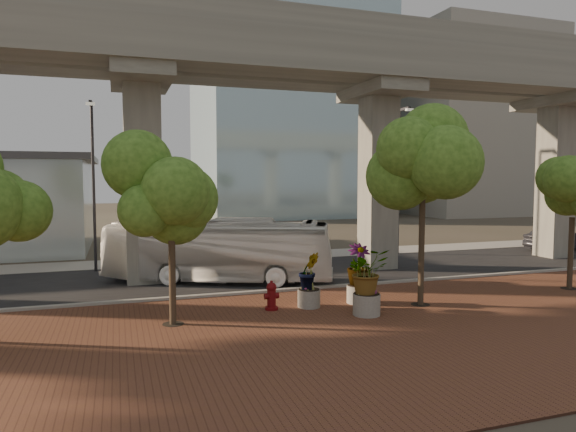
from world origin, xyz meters
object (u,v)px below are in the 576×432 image
object	(u,v)px
transit_bus	(219,251)
planter_front	(367,275)
fire_hydrant	(272,296)
parked_car	(558,240)

from	to	relation	value
transit_bus	planter_front	xyz separation A→B (m)	(3.73, -7.47, 0.02)
planter_front	fire_hydrant	bearing A→B (deg)	149.60
fire_hydrant	planter_front	bearing A→B (deg)	-30.40
transit_bus	fire_hydrant	bearing A→B (deg)	-148.38
fire_hydrant	planter_front	xyz separation A→B (m)	(2.94, -1.72, 0.91)
fire_hydrant	planter_front	distance (m)	3.52
fire_hydrant	planter_front	size ratio (longest dim) A/B	0.45
transit_bus	parked_car	size ratio (longest dim) A/B	2.34
parked_car	fire_hydrant	xyz separation A→B (m)	(-22.39, -8.77, -0.16)
parked_car	fire_hydrant	size ratio (longest dim) A/B	4.21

